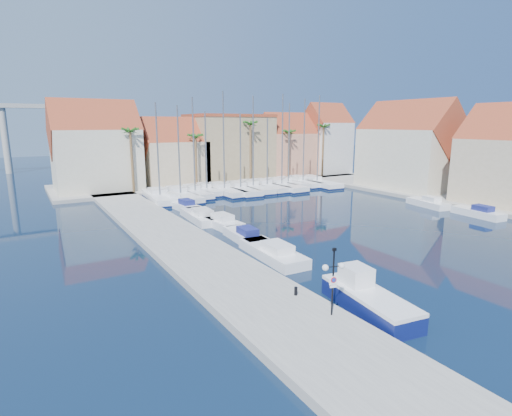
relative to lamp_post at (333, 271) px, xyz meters
The scene contains 38 objects.
ground 8.05m from the lamp_post, 21.06° to the left, with size 260.00×260.00×0.00m, color black.
quay_west 16.54m from the lamp_post, 97.04° to the left, with size 6.00×77.00×0.50m, color gray.
shore_north 53.54m from the lamp_post, 71.46° to the left, with size 54.00×16.00×0.50m, color gray.
shore_east 42.91m from the lamp_post, 24.41° to the left, with size 12.00×60.00×0.50m, color gray.
lamp_post is the anchor object (origin of this frame).
bollard 3.70m from the lamp_post, 92.61° to the left, with size 0.20×0.20×0.49m, color black.
fishing_boat 3.51m from the lamp_post, ahead, with size 3.08×6.71×2.26m.
motorboat_west_0 11.07m from the lamp_post, 73.24° to the left, with size 2.63×7.38×1.40m.
motorboat_west_1 16.06m from the lamp_post, 77.33° to the left, with size 2.28×5.96×1.40m.
motorboat_west_2 22.06m from the lamp_post, 79.70° to the left, with size 2.55×6.83×1.40m.
motorboat_west_3 25.23m from the lamp_post, 82.68° to the left, with size 2.82×7.53×1.40m.
motorboat_west_4 31.22m from the lamp_post, 83.20° to the left, with size 2.29×5.94×1.40m.
motorboat_west_5 36.45m from the lamp_post, 84.13° to the left, with size 2.40×6.02×1.40m.
motorboat_east_0 32.75m from the lamp_post, 18.41° to the left, with size 2.40×5.88×1.40m.
motorboat_east_1 35.35m from the lamp_post, 28.51° to the left, with size 2.86×6.05×1.40m.
sailboat_0 38.32m from the lamp_post, 85.90° to the left, with size 3.76×11.14×13.09m.
sailboat_1 38.56m from the lamp_post, 81.69° to the left, with size 3.06×11.46×12.75m.
sailboat_2 39.82m from the lamp_post, 78.21° to the left, with size 2.47×9.32×13.97m.
sailboat_3 41.21m from the lamp_post, 75.35° to the left, with size 2.56×8.26×12.09m.
sailboat_4 40.78m from the lamp_post, 71.90° to the left, with size 3.28×10.85×14.92m.
sailboat_5 41.24m from the lamp_post, 68.30° to the left, with size 3.77×11.15×11.87m.
sailboat_6 42.68m from the lamp_post, 65.45° to the left, with size 3.45×11.00×14.39m.
sailboat_7 43.67m from the lamp_post, 62.48° to the left, with size 3.28×10.81×11.23m.
sailboat_8 44.51m from the lamp_post, 59.39° to the left, with size 3.23×11.72×14.84m.
sailboat_9 46.69m from the lamp_post, 57.71° to the left, with size 2.44×8.45×13.59m.
sailboat_10 48.19m from the lamp_post, 54.69° to the left, with size 3.08×9.75×14.35m.
sailboat_11 48.35m from the lamp_post, 51.97° to the left, with size 3.69×11.80×14.82m.
building_0 49.92m from the lamp_post, 93.45° to the left, with size 12.30×9.00×13.50m.
building_1 50.56m from the lamp_post, 79.73° to the left, with size 10.30×8.00×11.00m.
building_2 54.60m from the lamp_post, 68.47° to the left, with size 14.20×10.20×11.50m.
building_3 59.18m from the lamp_post, 57.22° to the left, with size 10.30×8.00×12.00m.
building_4 63.79m from the lamp_post, 49.90° to the left, with size 8.30×8.00×14.00m.
building_6 47.40m from the lamp_post, 34.39° to the left, with size 9.00×14.30×13.50m.
palm_0 45.13m from the lamp_post, 88.72° to the left, with size 2.60×2.60×10.15m.
palm_1 46.32m from the lamp_post, 76.17° to the left, with size 2.60×2.60×9.15m.
palm_2 49.89m from the lamp_post, 64.83° to the left, with size 2.60×2.60×11.15m.
palm_3 53.58m from the lamp_post, 57.02° to the left, with size 2.60×2.60×9.65m.
palm_4 58.40m from the lamp_post, 50.38° to the left, with size 2.60×2.60×10.65m.
Camera 1 is at (-20.39, -17.30, 10.39)m, focal length 28.00 mm.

